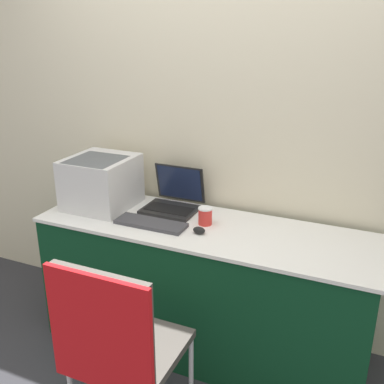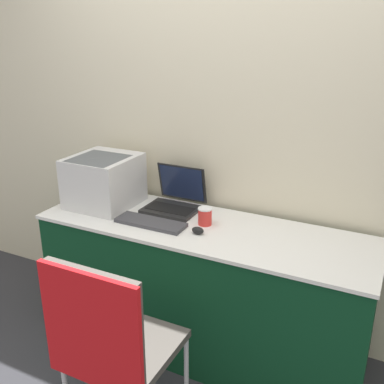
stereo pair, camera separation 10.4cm
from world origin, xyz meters
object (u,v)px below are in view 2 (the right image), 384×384
printer (104,179)px  laptop_left (175,199)px  coffee_cup (205,216)px  mouse (198,230)px  external_keyboard (151,223)px  chair (108,337)px

printer → laptop_left: bearing=18.3°
printer → coffee_cup: 0.69m
coffee_cup → mouse: (0.02, -0.13, -0.03)m
external_keyboard → mouse: mouse is taller
mouse → chair: size_ratio=0.07×
coffee_cup → external_keyboard: bearing=-153.7°
chair → coffee_cup: bearing=84.5°
laptop_left → coffee_cup: 0.30m
printer → chair: (0.60, -0.82, -0.38)m
printer → external_keyboard: size_ratio=0.97×
printer → chair: size_ratio=0.41×
coffee_cup → chair: chair is taller
laptop_left → external_keyboard: (-0.01, -0.27, -0.04)m
printer → mouse: (0.70, -0.13, -0.14)m
laptop_left → external_keyboard: size_ratio=0.78×
coffee_cup → printer: bearing=179.8°
external_keyboard → coffee_cup: coffee_cup is taller
printer → external_keyboard: 0.46m
printer → mouse: size_ratio=5.79×
laptop_left → mouse: size_ratio=4.67×
laptop_left → external_keyboard: laptop_left is taller
mouse → laptop_left: bearing=136.4°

